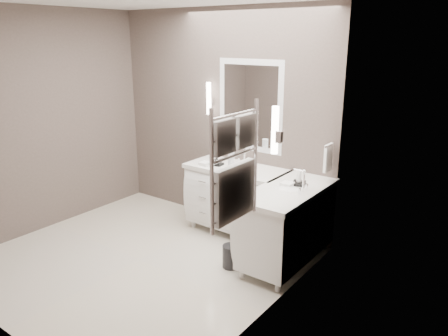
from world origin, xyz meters
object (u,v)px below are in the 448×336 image
Objects in this scene: vanity_back at (237,195)px; waste_bin at (231,256)px; vanity_right at (287,221)px; towel_ladder at (234,172)px.

waste_bin is at bearing -59.10° from vanity_back.
vanity_back is 1.00× the size of vanity_right.
towel_ladder reaches higher than waste_bin.
vanity_back is 0.95m from waste_bin.
vanity_right is (0.88, -0.33, 0.00)m from vanity_back.
towel_ladder is (0.23, -1.30, 0.91)m from vanity_right.
towel_ladder is (1.10, -1.63, 0.91)m from vanity_back.
vanity_back is 0.93m from vanity_right.
towel_ladder is 3.64× the size of waste_bin.
towel_ladder is at bearing -55.90° from vanity_back.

